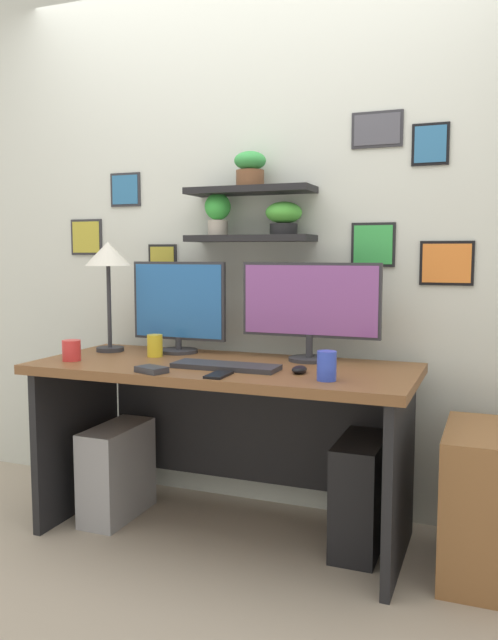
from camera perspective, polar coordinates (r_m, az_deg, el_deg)
The scene contains 15 objects.
ground_plane at distance 2.94m, azimuth -2.29°, elevation -18.48°, with size 8.00×8.00×0.00m, color tan.
back_wall_assembly at distance 3.08m, azimuth 0.91°, elevation 8.50°, with size 4.40×0.24×2.70m.
desk at distance 2.81m, azimuth -1.88°, elevation -7.98°, with size 1.61×0.68×0.75m.
monitor_left at distance 3.02m, azimuth -6.26°, elevation 1.23°, with size 0.47×0.18×0.43m.
monitor_right at distance 2.78m, azimuth 5.46°, elevation 1.27°, with size 0.62×0.18×0.43m.
keyboard at distance 2.61m, azimuth -2.08°, elevation -4.13°, with size 0.44×0.14×0.02m, color #2D2D33.
computer_mouse at distance 2.52m, azimuth 4.51°, elevation -4.41°, with size 0.06×0.09×0.03m, color black.
desk_lamp at distance 3.10m, azimuth -12.42°, elevation 5.16°, with size 0.22×0.22×0.52m.
cell_phone at distance 2.46m, azimuth -2.71°, elevation -4.89°, with size 0.07×0.14×0.01m, color black.
coffee_mug at distance 2.90m, azimuth -15.51°, elevation -2.62°, with size 0.08×0.08×0.09m, color red.
pen_cup at distance 2.93m, azimuth -8.37°, elevation -2.27°, with size 0.07×0.07×0.10m, color yellow.
scissors_tray at distance 2.55m, azimuth -8.66°, elevation -4.38°, with size 0.12×0.08×0.02m, color #2D2D33.
water_cup at distance 2.38m, azimuth 6.92°, elevation -4.07°, with size 0.07×0.07×0.11m, color blue.
computer_tower_left at distance 3.10m, azimuth -11.70°, elevation -13.06°, with size 0.18×0.40×0.43m, color #99999E.
computer_tower_right at distance 2.77m, azimuth 9.89°, elevation -15.01°, with size 0.18×0.40×0.46m, color black.
Camera 1 is at (1.08, -2.45, 1.22)m, focal length 35.98 mm.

